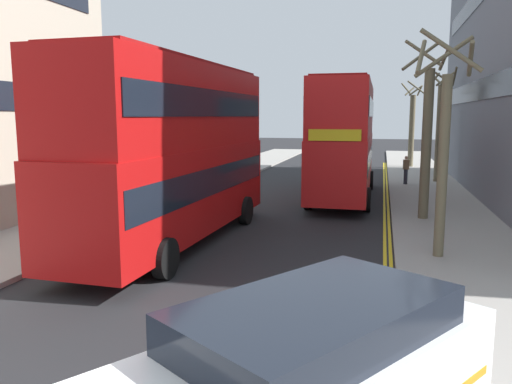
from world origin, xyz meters
The scene contains 11 objects.
sidewalk_right centered at (6.50, 16.00, 0.07)m, with size 4.00×80.00×0.14m, color #9E9991.
sidewalk_left centered at (-6.50, 16.00, 0.07)m, with size 4.00×80.00×0.14m, color #9E9991.
kerb_line_outer centered at (4.40, 14.00, 0.00)m, with size 0.10×56.00×0.01m, color yellow.
kerb_line_inner centered at (4.24, 14.00, 0.00)m, with size 0.10×56.00×0.01m, color yellow.
double_decker_bus_away centered at (-2.19, 11.38, 3.03)m, with size 3.08×10.88×5.64m.
double_decker_bus_oncoming centered at (2.25, 21.63, 3.03)m, with size 2.83×10.82×5.64m.
pedestrian_far centered at (5.42, 26.81, 0.99)m, with size 0.34×0.22×1.62m.
street_tree_near centered at (6.21, 37.74, 3.16)m, with size 1.85×1.66×6.51m.
street_tree_mid centered at (5.65, 16.74, 3.20)m, with size 1.66×2.03×6.66m.
street_tree_far centered at (7.32, 28.60, 3.25)m, with size 1.53×1.54×6.65m.
street_tree_distant centered at (5.65, 11.31, 3.20)m, with size 1.62×1.73×6.07m.
Camera 1 is at (4.05, -3.21, 4.00)m, focal length 35.43 mm.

